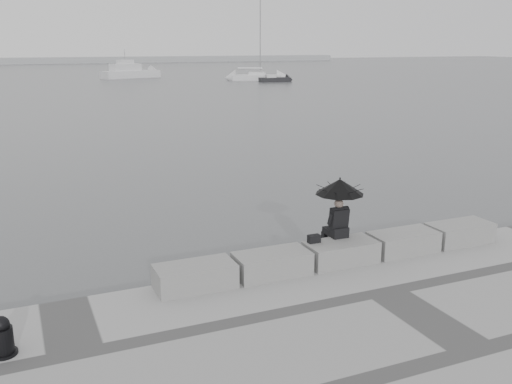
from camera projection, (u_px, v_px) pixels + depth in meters
name	position (u px, v px, depth m)	size (l,w,h in m)	color
ground	(329.00, 276.00, 13.31)	(360.00, 360.00, 0.00)	#4D4F52
stone_block_far_left	(195.00, 276.00, 11.41)	(1.60, 0.80, 0.50)	gray
stone_block_left	(272.00, 264.00, 12.06)	(1.60, 0.80, 0.50)	gray
stone_block_centre	(341.00, 253.00, 12.72)	(1.60, 0.80, 0.50)	gray
stone_block_right	(403.00, 242.00, 13.37)	(1.60, 0.80, 0.50)	gray
stone_block_far_right	(460.00, 233.00, 14.02)	(1.60, 0.80, 0.50)	gray
seated_person	(340.00, 195.00, 12.75)	(1.10, 1.10, 1.39)	black
bag	(314.00, 239.00, 12.60)	(0.27, 0.16, 0.18)	black
mooring_bollard	(2.00, 339.00, 8.94)	(0.42, 0.42, 0.66)	black
sailboat_right	(257.00, 77.00, 83.61)	(7.43, 5.24, 12.90)	silver
motor_cruiser	(131.00, 72.00, 89.55)	(9.54, 5.36, 4.50)	silver
small_motorboat	(275.00, 79.00, 80.55)	(4.60, 2.23, 1.10)	black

